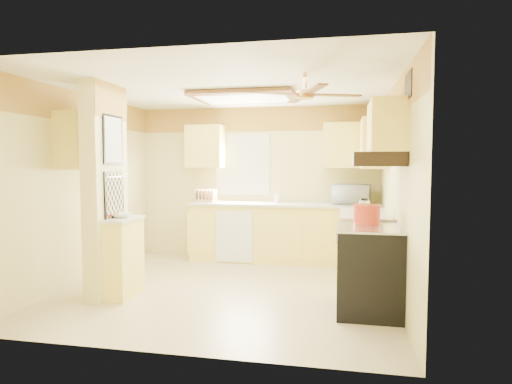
% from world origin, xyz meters
% --- Properties ---
extents(floor, '(4.00, 4.00, 0.00)m').
position_xyz_m(floor, '(0.00, 0.00, 0.00)').
color(floor, '#CCBA8D').
rests_on(floor, ground).
extents(ceiling, '(4.00, 4.00, 0.00)m').
position_xyz_m(ceiling, '(0.00, 0.00, 2.50)').
color(ceiling, white).
rests_on(ceiling, wall_back).
extents(wall_back, '(4.00, 0.00, 4.00)m').
position_xyz_m(wall_back, '(0.00, 1.90, 1.25)').
color(wall_back, '#E2D58A').
rests_on(wall_back, floor).
extents(wall_front, '(4.00, 0.00, 4.00)m').
position_xyz_m(wall_front, '(0.00, -1.90, 1.25)').
color(wall_front, '#E2D58A').
rests_on(wall_front, floor).
extents(wall_left, '(0.00, 3.80, 3.80)m').
position_xyz_m(wall_left, '(-2.00, 0.00, 1.25)').
color(wall_left, '#E2D58A').
rests_on(wall_left, floor).
extents(wall_right, '(0.00, 3.80, 3.80)m').
position_xyz_m(wall_right, '(2.00, 0.00, 1.25)').
color(wall_right, '#E2D58A').
rests_on(wall_right, floor).
extents(wallpaper_border, '(4.00, 0.02, 0.40)m').
position_xyz_m(wallpaper_border, '(0.00, 1.88, 2.30)').
color(wallpaper_border, '#F7C448').
rests_on(wallpaper_border, wall_back).
extents(partition_column, '(0.20, 0.70, 2.50)m').
position_xyz_m(partition_column, '(-1.35, -0.55, 1.25)').
color(partition_column, '#E2D58A').
rests_on(partition_column, floor).
extents(partition_ledge, '(0.25, 0.55, 0.90)m').
position_xyz_m(partition_ledge, '(-1.13, -0.55, 0.45)').
color(partition_ledge, '#FFED66').
rests_on(partition_ledge, floor).
extents(ledge_top, '(0.28, 0.58, 0.04)m').
position_xyz_m(ledge_top, '(-1.13, -0.55, 0.92)').
color(ledge_top, silver).
rests_on(ledge_top, partition_ledge).
extents(lower_cabinets_back, '(3.00, 0.60, 0.90)m').
position_xyz_m(lower_cabinets_back, '(0.50, 1.60, 0.45)').
color(lower_cabinets_back, '#FFED66').
rests_on(lower_cabinets_back, floor).
extents(lower_cabinets_right, '(0.60, 1.40, 0.90)m').
position_xyz_m(lower_cabinets_right, '(1.70, 0.60, 0.45)').
color(lower_cabinets_right, '#FFED66').
rests_on(lower_cabinets_right, floor).
extents(countertop_back, '(3.04, 0.64, 0.04)m').
position_xyz_m(countertop_back, '(0.50, 1.59, 0.92)').
color(countertop_back, silver).
rests_on(countertop_back, lower_cabinets_back).
extents(countertop_right, '(0.64, 1.44, 0.04)m').
position_xyz_m(countertop_right, '(1.69, 0.60, 0.92)').
color(countertop_right, silver).
rests_on(countertop_right, lower_cabinets_right).
extents(dishwasher_panel, '(0.58, 0.02, 0.80)m').
position_xyz_m(dishwasher_panel, '(-0.25, 1.29, 0.43)').
color(dishwasher_panel, white).
rests_on(dishwasher_panel, lower_cabinets_back).
extents(window, '(0.92, 0.02, 1.02)m').
position_xyz_m(window, '(-0.25, 1.89, 1.55)').
color(window, white).
rests_on(window, wall_back).
extents(upper_cab_back_left, '(0.60, 0.35, 0.70)m').
position_xyz_m(upper_cab_back_left, '(-0.85, 1.72, 1.85)').
color(upper_cab_back_left, '#FFED66').
rests_on(upper_cab_back_left, wall_back).
extents(upper_cab_back_right, '(0.90, 0.35, 0.70)m').
position_xyz_m(upper_cab_back_right, '(1.55, 1.72, 1.85)').
color(upper_cab_back_right, '#FFED66').
rests_on(upper_cab_back_right, wall_back).
extents(upper_cab_right, '(0.35, 1.00, 0.70)m').
position_xyz_m(upper_cab_right, '(1.82, 1.25, 1.85)').
color(upper_cab_right, '#FFED66').
rests_on(upper_cab_right, wall_right).
extents(upper_cab_left_wall, '(0.35, 0.75, 0.70)m').
position_xyz_m(upper_cab_left_wall, '(-1.82, -0.25, 1.85)').
color(upper_cab_left_wall, '#FFED66').
rests_on(upper_cab_left_wall, wall_left).
extents(upper_cab_over_stove, '(0.35, 0.76, 0.52)m').
position_xyz_m(upper_cab_over_stove, '(1.82, -0.55, 1.95)').
color(upper_cab_over_stove, '#FFED66').
rests_on(upper_cab_over_stove, wall_right).
extents(stove, '(0.68, 0.77, 0.92)m').
position_xyz_m(stove, '(1.67, -0.55, 0.46)').
color(stove, black).
rests_on(stove, floor).
extents(range_hood, '(0.50, 0.76, 0.14)m').
position_xyz_m(range_hood, '(1.74, -0.55, 1.62)').
color(range_hood, black).
rests_on(range_hood, upper_cab_over_stove).
extents(poster_menu, '(0.02, 0.42, 0.57)m').
position_xyz_m(poster_menu, '(-1.24, -0.55, 1.85)').
color(poster_menu, black).
rests_on(poster_menu, partition_column).
extents(poster_nashville, '(0.02, 0.42, 0.57)m').
position_xyz_m(poster_nashville, '(-1.24, -0.55, 1.20)').
color(poster_nashville, black).
rests_on(poster_nashville, partition_column).
extents(ceiling_light_panel, '(1.35, 0.95, 0.06)m').
position_xyz_m(ceiling_light_panel, '(0.10, 0.50, 2.46)').
color(ceiling_light_panel, brown).
rests_on(ceiling_light_panel, ceiling).
extents(ceiling_fan, '(1.15, 1.15, 0.26)m').
position_xyz_m(ceiling_fan, '(1.00, -0.70, 2.29)').
color(ceiling_fan, gold).
rests_on(ceiling_fan, ceiling).
extents(vent_grate, '(0.02, 0.40, 0.25)m').
position_xyz_m(vent_grate, '(1.98, -0.90, 2.30)').
color(vent_grate, black).
rests_on(vent_grate, wall_right).
extents(microwave, '(0.60, 0.45, 0.31)m').
position_xyz_m(microwave, '(1.54, 1.61, 1.09)').
color(microwave, white).
rests_on(microwave, countertop_back).
extents(bowl, '(0.27, 0.27, 0.06)m').
position_xyz_m(bowl, '(-1.15, -0.55, 0.97)').
color(bowl, white).
rests_on(bowl, ledge_top).
extents(dutch_oven, '(0.31, 0.31, 0.21)m').
position_xyz_m(dutch_oven, '(1.66, -0.30, 1.02)').
color(dutch_oven, red).
rests_on(dutch_oven, stove).
extents(kettle, '(0.13, 0.13, 0.20)m').
position_xyz_m(kettle, '(1.67, 0.37, 1.03)').
color(kettle, silver).
rests_on(kettle, countertop_right).
extents(dish_rack, '(0.38, 0.30, 0.20)m').
position_xyz_m(dish_rack, '(-0.81, 1.61, 1.01)').
color(dish_rack, '#D8AC7C').
rests_on(dish_rack, countertop_back).
extents(utensil_crock, '(0.10, 0.10, 0.20)m').
position_xyz_m(utensil_crock, '(0.38, 1.69, 1.01)').
color(utensil_crock, white).
rests_on(utensil_crock, countertop_back).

